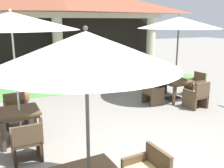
{
  "coord_description": "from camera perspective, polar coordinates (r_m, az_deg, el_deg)",
  "views": [
    {
      "loc": [
        -2.55,
        -3.67,
        2.73
      ],
      "look_at": [
        0.16,
        2.38,
        1.09
      ],
      "focal_mm": 41.24,
      "sensor_mm": 36.0,
      "label": 1
    }
  ],
  "objects": [
    {
      "name": "patio_table_near_foreground",
      "position": [
        9.27,
        13.85,
        0.32
      ],
      "size": [
        1.01,
        1.01,
        0.72
      ],
      "rotation": [
        0.0,
        0.0,
        0.08
      ],
      "color": "brown",
      "rests_on": "ground"
    },
    {
      "name": "patio_chair_near_foreground_north",
      "position": [
        10.05,
        9.97,
        0.28
      ],
      "size": [
        0.58,
        0.54,
        0.84
      ],
      "rotation": [
        0.0,
        0.0,
        -3.06
      ],
      "color": "brown",
      "rests_on": "ground"
    },
    {
      "name": "patio_umbrella_mid_left",
      "position": [
        5.93,
        -21.48,
        12.71
      ],
      "size": [
        2.88,
        2.88,
        2.97
      ],
      "color": "#2D2D2D",
      "rests_on": "ground"
    },
    {
      "name": "patio_table_mid_left",
      "position": [
        6.29,
        -19.82,
        -6.34
      ],
      "size": [
        0.88,
        0.88,
        0.76
      ],
      "rotation": [
        0.0,
        0.0,
        0.03
      ],
      "color": "brown",
      "rests_on": "ground"
    },
    {
      "name": "patio_chair_mid_left_south",
      "position": [
        5.49,
        -18.45,
        -12.08
      ],
      "size": [
        0.58,
        0.53,
        0.82
      ],
      "rotation": [
        0.0,
        0.0,
        0.03
      ],
      "color": "brown",
      "rests_on": "ground"
    },
    {
      "name": "background_pavilion",
      "position": [
        12.08,
        -12.41,
        16.7
      ],
      "size": [
        11.07,
        2.65,
        4.4
      ],
      "color": "beige",
      "rests_on": "ground"
    },
    {
      "name": "patio_chair_near_foreground_south",
      "position": [
        8.64,
        18.24,
        -2.54
      ],
      "size": [
        0.64,
        0.63,
        0.87
      ],
      "rotation": [
        0.0,
        0.0,
        0.08
      ],
      "color": "brown",
      "rests_on": "ground"
    },
    {
      "name": "patio_umbrella_mid_right",
      "position": [
        3.06,
        -5.8,
        7.22
      ],
      "size": [
        2.26,
        2.26,
        2.68
      ],
      "color": "#2D2D2D",
      "rests_on": "ground"
    },
    {
      "name": "terracotta_urn",
      "position": [
        9.3,
        -18.56,
        -2.69
      ],
      "size": [
        0.25,
        0.25,
        0.46
      ],
      "color": "brown",
      "rests_on": "ground"
    },
    {
      "name": "lawn_strip",
      "position": [
        10.84,
        -9.7,
        -0.9
      ],
      "size": [
        12.87,
        1.75,
        0.01
      ],
      "primitive_type": "cube",
      "color": "#519347",
      "rests_on": "ground"
    },
    {
      "name": "patio_umbrella_near_foreground",
      "position": [
        9.02,
        14.61,
        12.91
      ],
      "size": [
        2.76,
        2.76,
        2.92
      ],
      "color": "#2D2D2D",
      "rests_on": "ground"
    },
    {
      "name": "patio_chair_near_foreground_west",
      "position": [
        8.7,
        8.9,
        -1.99
      ],
      "size": [
        0.58,
        0.6,
        0.81
      ],
      "rotation": [
        0.0,
        0.0,
        -1.49
      ],
      "color": "brown",
      "rests_on": "ground"
    },
    {
      "name": "ground_plane",
      "position": [
        5.24,
        9.56,
        -17.76
      ],
      "size": [
        60.0,
        60.0,
        0.0
      ],
      "primitive_type": "plane",
      "color": "gray"
    },
    {
      "name": "patio_chair_mid_left_north",
      "position": [
        7.28,
        -20.52,
        -5.65
      ],
      "size": [
        0.58,
        0.54,
        0.85
      ],
      "rotation": [
        0.0,
        0.0,
        -3.11
      ],
      "color": "brown",
      "rests_on": "ground"
    },
    {
      "name": "patio_chair_near_foreground_east",
      "position": [
        10.01,
        18.01,
        -0.29
      ],
      "size": [
        0.58,
        0.6,
        0.87
      ],
      "rotation": [
        0.0,
        0.0,
        -4.63
      ],
      "color": "brown",
      "rests_on": "ground"
    }
  ]
}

